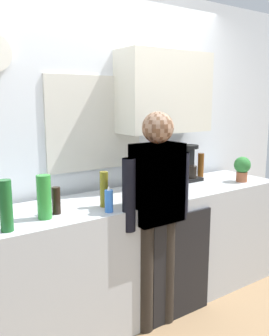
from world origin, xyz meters
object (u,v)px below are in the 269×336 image
object	(u,v)px
bottle_green_wine	(6,206)
coffee_maker	(187,164)
potted_plant	(242,167)
dish_soap	(109,201)
person_at_sink	(157,204)
cup_yellow_cup	(133,190)
storage_canister	(147,181)
bottle_dark_sauce	(56,201)
person_guest	(157,204)
bottle_olive_oil	(104,189)
bottle_amber_beer	(201,165)
bottle_clear_soda	(44,197)

from	to	relation	value
bottle_green_wine	coffee_maker	bearing A→B (deg)	13.13
potted_plant	dish_soap	world-z (taller)	potted_plant
potted_plant	person_at_sink	size ratio (longest dim) A/B	0.14
cup_yellow_cup	storage_canister	world-z (taller)	storage_canister
coffee_maker	bottle_dark_sauce	bearing A→B (deg)	-168.99
cup_yellow_cup	person_guest	bearing A→B (deg)	-91.89
bottle_dark_sauce	dish_soap	distance (m)	0.34
cup_yellow_cup	storage_canister	bearing A→B (deg)	19.73
bottle_olive_oil	person_at_sink	xyz separation A→B (m)	(0.32, -0.19, -0.11)
coffee_maker	cup_yellow_cup	bearing A→B (deg)	-166.00
bottle_amber_beer	bottle_green_wine	xyz separation A→B (m)	(-1.97, -0.44, 0.03)
bottle_clear_soda	bottle_olive_oil	size ratio (longest dim) A/B	1.12
bottle_dark_sauce	bottle_green_wine	bearing A→B (deg)	-158.96
bottle_dark_sauce	cup_yellow_cup	distance (m)	0.68
bottle_olive_oil	bottle_green_wine	distance (m)	0.71
dish_soap	storage_canister	distance (m)	0.64
bottle_amber_beer	bottle_dark_sauce	xyz separation A→B (m)	(-1.61, -0.30, -0.03)
coffee_maker	bottle_green_wine	size ratio (longest dim) A/B	1.10
bottle_amber_beer	cup_yellow_cup	distance (m)	0.97
bottle_olive_oil	person_guest	world-z (taller)	person_guest
person_at_sink	bottle_clear_soda	bearing A→B (deg)	171.84
coffee_maker	bottle_olive_oil	bearing A→B (deg)	-163.72
person_at_sink	potted_plant	bearing A→B (deg)	13.24
bottle_olive_oil	storage_canister	size ratio (longest dim) A/B	1.47
bottle_dark_sauce	person_at_sink	bearing A→B (deg)	-19.01
bottle_olive_oil	potted_plant	bearing A→B (deg)	-1.32
bottle_green_wine	person_at_sink	xyz separation A→B (m)	(1.02, -0.09, -0.14)
dish_soap	bottle_olive_oil	bearing A→B (deg)	73.65
bottle_dark_sauce	person_at_sink	xyz separation A→B (m)	(0.66, -0.23, -0.08)
potted_plant	person_at_sink	distance (m)	1.13
person_at_sink	person_guest	xyz separation A→B (m)	(0.00, 0.00, 0.00)
storage_canister	person_guest	distance (m)	0.44
coffee_maker	person_at_sink	bearing A→B (deg)	-146.09
potted_plant	storage_canister	bearing A→B (deg)	166.10
bottle_dark_sauce	cup_yellow_cup	size ratio (longest dim) A/B	2.12
coffee_maker	dish_soap	bearing A→B (deg)	-158.38
bottle_clear_soda	bottle_green_wine	world-z (taller)	bottle_green_wine
bottle_green_wine	bottle_clear_soda	bearing A→B (deg)	19.27
bottle_green_wine	person_at_sink	size ratio (longest dim) A/B	0.19
bottle_clear_soda	storage_canister	world-z (taller)	bottle_clear_soda
coffee_maker	bottle_clear_soda	bearing A→B (deg)	-167.97
bottle_dark_sauce	potted_plant	distance (m)	1.77
bottle_clear_soda	bottle_dark_sauce	bearing A→B (deg)	25.51
bottle_olive_oil	bottle_dark_sauce	xyz separation A→B (m)	(-0.34, 0.04, -0.03)
bottle_olive_oil	potted_plant	distance (m)	1.43
bottle_clear_soda	cup_yellow_cup	bearing A→B (deg)	10.11
storage_canister	person_at_sink	size ratio (longest dim) A/B	0.11
bottle_clear_soda	potted_plant	world-z (taller)	bottle_clear_soda
bottle_dark_sauce	storage_canister	world-z (taller)	bottle_dark_sauce
bottle_dark_sauce	bottle_olive_oil	bearing A→B (deg)	-6.35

